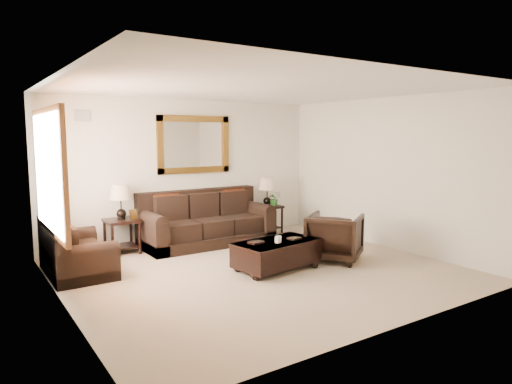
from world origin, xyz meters
TOP-DOWN VIEW (x-y plane):
  - room at (0.00, 0.00)m, footprint 5.51×5.01m
  - window at (-2.70, 0.90)m, footprint 0.07×1.96m
  - mirror at (0.14, 2.47)m, footprint 1.50×0.06m
  - air_vent at (-1.90, 2.48)m, footprint 0.25×0.02m
  - sofa at (0.14, 2.02)m, footprint 2.43×1.05m
  - loveseat at (-2.36, 1.38)m, footprint 0.84×1.42m
  - end_table_left at (-1.40, 2.19)m, footprint 0.54×0.54m
  - end_table_right at (1.67, 2.20)m, footprint 0.52×0.52m
  - coffee_table at (0.24, -0.09)m, footprint 1.39×0.88m
  - armchair at (1.35, -0.18)m, footprint 1.09×1.11m
  - potted_plant at (1.78, 2.10)m, footprint 0.30×0.33m

SIDE VIEW (x-z plane):
  - coffee_table at x=0.24m, z-range 0.00..0.55m
  - loveseat at x=-2.36m, z-range -0.11..0.69m
  - sofa at x=0.14m, z-range -0.14..0.86m
  - armchair at x=1.35m, z-range 0.00..0.84m
  - potted_plant at x=1.78m, z-range 0.57..0.80m
  - end_table_right at x=1.67m, z-range 0.18..1.33m
  - end_table_left at x=-1.40m, z-range 0.18..1.38m
  - room at x=0.00m, z-range 0.00..2.71m
  - window at x=-2.70m, z-range 0.72..2.38m
  - mirror at x=0.14m, z-range 1.30..2.40m
  - air_vent at x=-1.90m, z-range 2.26..2.44m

